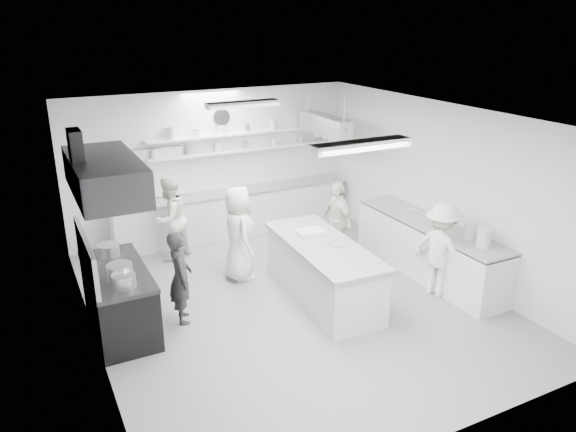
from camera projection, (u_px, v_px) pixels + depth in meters
name	position (u px, v px, depth m)	size (l,w,h in m)	color
floor	(290.00, 302.00, 8.97)	(6.00, 7.00, 0.02)	gray
ceiling	(291.00, 116.00, 7.94)	(6.00, 7.00, 0.02)	silver
wall_back	(213.00, 163.00, 11.39)	(6.00, 0.04, 3.00)	silver
wall_front	(450.00, 320.00, 5.52)	(6.00, 0.04, 3.00)	silver
wall_left	(86.00, 250.00, 7.18)	(0.04, 7.00, 3.00)	silver
wall_right	(442.00, 188.00, 9.73)	(0.04, 7.00, 3.00)	silver
stove	(120.00, 301.00, 8.04)	(0.80, 1.80, 0.90)	black
exhaust_hood	(105.00, 176.00, 7.39)	(0.85, 2.00, 0.50)	#2D2C30
back_counter	(234.00, 213.00, 11.62)	(5.00, 0.60, 0.92)	silver
shelf_lower	(247.00, 149.00, 11.49)	(4.20, 0.26, 0.04)	silver
shelf_upper	(246.00, 133.00, 11.37)	(4.20, 0.26, 0.04)	silver
pass_through_window	(151.00, 174.00, 10.84)	(1.30, 0.04, 1.00)	black
wall_clock	(221.00, 117.00, 11.12)	(0.32, 0.32, 0.05)	white
right_counter	(429.00, 250.00, 9.77)	(0.74, 3.30, 0.94)	silver
pot_rack	(325.00, 126.00, 11.04)	(0.30, 1.60, 0.40)	#B5B6B8
light_fixture_front	(361.00, 145.00, 6.45)	(1.30, 0.25, 0.10)	silver
light_fixture_rear	(243.00, 104.00, 9.47)	(1.30, 0.25, 0.10)	silver
prep_island	(323.00, 273.00, 8.92)	(0.92, 2.48, 0.91)	silver
stove_pot	(120.00, 273.00, 7.55)	(0.35, 0.35, 0.27)	#B5B6B8
cook_stove	(180.00, 277.00, 8.17)	(0.53, 0.34, 1.44)	#2A2A2B
cook_back	(170.00, 219.00, 10.30)	(0.78, 0.61, 1.61)	white
cook_island_left	(238.00, 233.00, 9.51)	(0.82, 0.53, 1.68)	white
cook_island_right	(337.00, 221.00, 10.31)	(0.88, 0.37, 1.51)	white
cook_right	(441.00, 250.00, 8.93)	(1.03, 0.59, 1.60)	white
bowl_island_a	(336.00, 245.00, 8.74)	(0.25, 0.25, 0.06)	#B5B6B8
bowl_island_b	(324.00, 237.00, 9.07)	(0.18, 0.18, 0.06)	silver
bowl_right	(412.00, 212.00, 10.16)	(0.22, 0.22, 0.05)	silver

